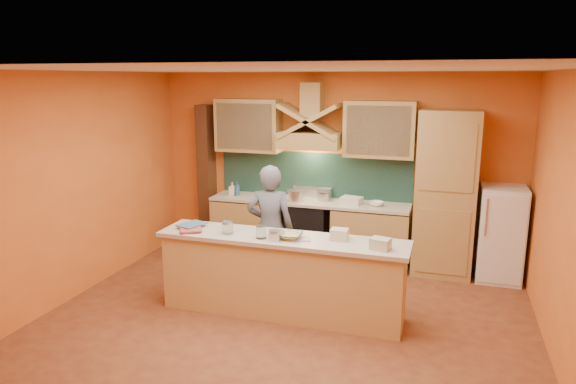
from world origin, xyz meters
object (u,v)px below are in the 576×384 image
(fridge, at_px, (501,234))
(kitchen_scale, at_px, (275,236))
(mixing_bowl, at_px, (290,236))
(person, at_px, (270,228))
(stove, at_px, (308,230))

(fridge, bearing_deg, kitchen_scale, -140.87)
(fridge, relative_size, mixing_bowl, 4.62)
(person, distance_m, mixing_bowl, 0.86)
(fridge, height_order, kitchen_scale, fridge)
(mixing_bowl, bearing_deg, fridge, 39.33)
(kitchen_scale, bearing_deg, person, 116.36)
(stove, distance_m, fridge, 2.71)
(person, relative_size, mixing_bowl, 5.88)
(person, bearing_deg, fridge, -166.44)
(person, height_order, mixing_bowl, person)
(stove, relative_size, kitchen_scale, 7.85)
(stove, bearing_deg, kitchen_scale, -85.19)
(stove, height_order, mixing_bowl, mixing_bowl)
(stove, height_order, person, person)
(stove, bearing_deg, fridge, 0.00)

